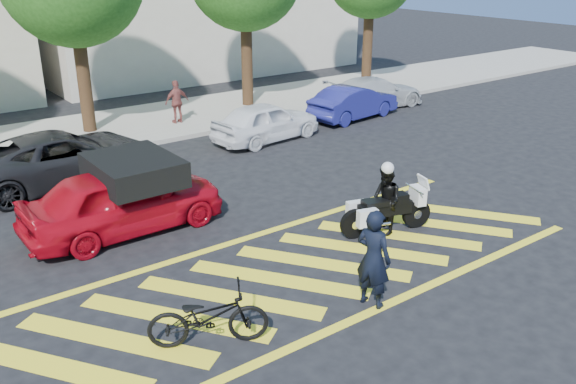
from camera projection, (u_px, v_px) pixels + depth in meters
ground at (303, 271)px, 12.13m from camera, size 90.00×90.00×0.00m
sidewalk at (91, 132)px, 21.07m from camera, size 60.00×5.00×0.15m
crosswalk at (301, 271)px, 12.11m from camera, size 12.33×4.00×0.01m
officer_bike at (373, 259)px, 10.65m from camera, size 0.60×0.76×1.84m
bicycle at (208, 317)px, 9.70m from camera, size 2.03×1.48×1.02m
police_motorcycle at (385, 210)px, 13.59m from camera, size 2.19×1.01×0.99m
officer_moto at (386, 201)px, 13.48m from camera, size 0.77×0.88×1.55m
red_convertible at (123, 200)px, 13.58m from camera, size 4.49×1.85×1.52m
parked_mid_left at (63, 158)px, 16.49m from camera, size 5.26×2.62×1.43m
parked_mid_right at (266, 121)px, 20.21m from camera, size 4.00×1.96×1.31m
parked_right at (354, 102)px, 22.89m from camera, size 3.94×1.79×1.25m
parked_far_right at (375, 92)px, 24.58m from camera, size 4.36×2.15×1.22m
pedestrian_right at (177, 102)px, 21.72m from camera, size 0.90×0.38×1.53m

